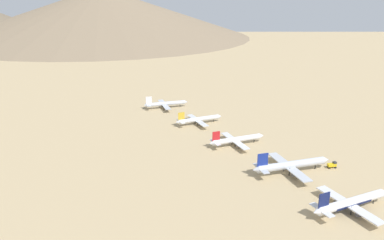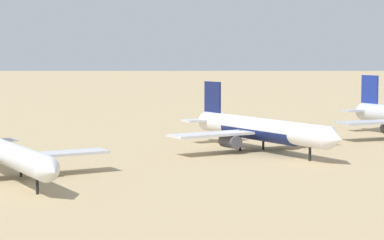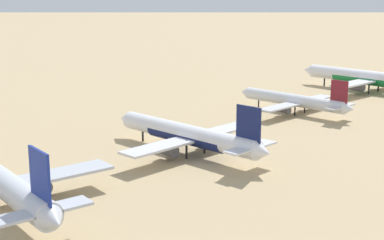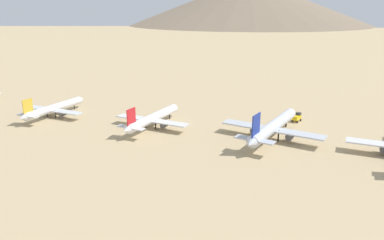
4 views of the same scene
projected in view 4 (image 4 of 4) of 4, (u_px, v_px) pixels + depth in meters
The scene contains 6 objects.
ground_plane at pixel (266, 140), 145.20m from camera, with size 1831.12×1831.12×0.00m, color tan.
parked_jet_3 at pixel (273, 127), 145.48m from camera, with size 50.39×40.97×14.53m.
parked_jet_4 at pixel (153, 118), 159.35m from camera, with size 41.92×33.95×12.12m.
parked_jet_5 at pixel (54, 108), 175.66m from camera, with size 40.28×32.70×11.62m.
service_truck at pixel (297, 117), 168.09m from camera, with size 5.54×3.55×3.90m.
desert_hill_2 at pixel (247, 1), 1059.10m from camera, with size 679.31×679.31×129.27m, color #7A6854.
Camera 4 is at (-134.66, -36.98, 49.92)m, focal length 34.80 mm.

